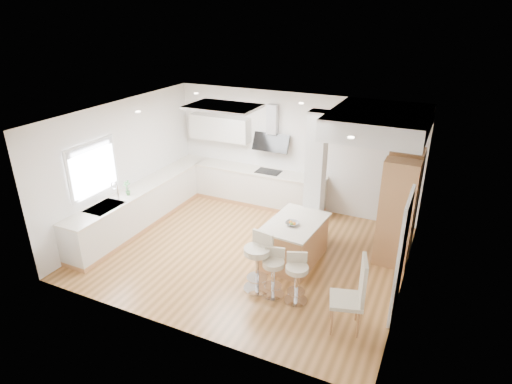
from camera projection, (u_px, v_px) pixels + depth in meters
The scene contains 18 objects.
ground at pixel (247, 252), 8.70m from camera, with size 6.00×6.00×0.00m, color #B17841.
ceiling at pixel (247, 252), 8.70m from camera, with size 6.00×5.00×0.02m, color silver.
wall_back at pixel (293, 151), 10.22m from camera, with size 6.00×0.04×2.80m, color silver.
wall_left at pixel (123, 166), 9.31m from camera, with size 0.04×5.00×2.80m, color silver.
wall_right at pixel (411, 219), 6.98m from camera, with size 0.04×5.00×2.80m, color silver.
skylight at pixel (224, 107), 8.40m from camera, with size 4.10×2.10×0.06m.
window_left at pixel (92, 166), 8.43m from camera, with size 0.06×1.28×1.07m.
doorway_right at pixel (401, 258), 6.65m from camera, with size 0.05×1.00×2.10m.
counter_left at pixel (146, 203), 9.76m from camera, with size 0.63×4.50×1.35m.
counter_back at pixel (254, 177), 10.63m from camera, with size 3.62×0.63×2.50m.
pillar at pixel (315, 180), 8.52m from camera, with size 0.35×0.35×2.80m.
soffit at pixel (380, 122), 8.01m from camera, with size 1.78×2.20×0.40m.
oven_column at pixel (399, 206), 8.26m from camera, with size 0.63×1.21×2.10m.
peninsula at pixel (295, 241), 8.23m from camera, with size 1.04×1.48×0.92m.
bar_stool_a at pixel (258, 259), 7.34m from camera, with size 0.56×0.56×1.06m.
bar_stool_b at pixel (273, 270), 7.22m from camera, with size 0.47×0.47×0.87m.
bar_stool_c at pixel (297, 276), 7.07m from camera, with size 0.51×0.51×0.88m.
dining_chair at pixel (354, 292), 6.38m from camera, with size 0.60×0.60×1.25m.
Camera 1 is at (3.34, -6.71, 4.59)m, focal length 30.00 mm.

